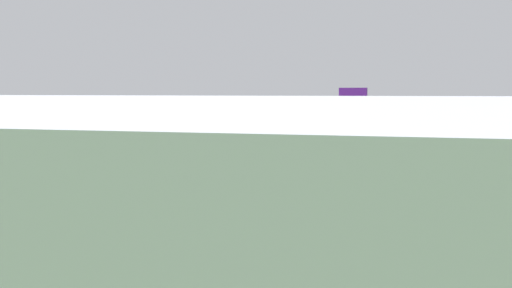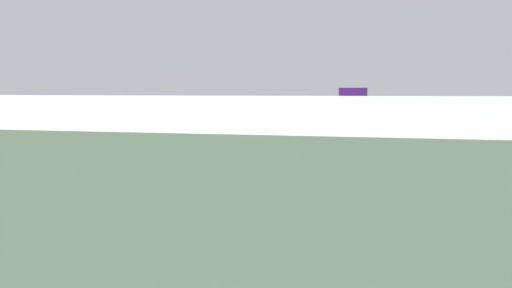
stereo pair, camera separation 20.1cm
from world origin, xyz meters
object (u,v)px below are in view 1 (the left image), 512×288
Objects in this scene: service_truck_fuel at (417,164)px; no_stopping_sign at (474,148)px; service_truck_baggage at (415,190)px; airliner_parked_mid at (207,200)px; traffic_cone_orange at (455,155)px; airliner_main at (258,145)px.

no_stopping_sign is at bearing -98.90° from service_truck_fuel.
service_truck_fuel is (5.56, -38.16, 0.00)m from service_truck_baggage.
traffic_cone_orange is at bearing -97.69° from airliner_parked_mid.
service_truck_baggage reaches higher than traffic_cone_orange.
no_stopping_sign is (-1.23, -81.55, 0.16)m from service_truck_baggage.
service_truck_fuel is 10.73× the size of traffic_cone_orange.
traffic_cone_orange is at bearing -131.71° from airliner_main.
service_truck_baggage is at bearing 98.29° from service_truck_fuel.
airliner_main is 98.02× the size of traffic_cone_orange.
service_truck_baggage is 81.56m from no_stopping_sign.
airliner_main is at bearing 0.73° from service_truck_fuel.
airliner_parked_mid reaches higher than service_truck_fuel.
service_truck_baggage is 38.57m from service_truck_fuel.
airliner_parked_mid is at bearing 80.74° from no_stopping_sign.
no_stopping_sign is at bearing -90.87° from service_truck_baggage.
airliner_main reaches higher than service_truck_baggage.
traffic_cone_orange is at bearing -94.40° from service_truck_fuel.
airliner_main is at bearing 48.29° from traffic_cone_orange.
service_truck_baggage is at bearing 89.13° from no_stopping_sign.
traffic_cone_orange is (-14.78, -109.44, -3.15)m from airliner_parked_mid.
no_stopping_sign is 6.19m from traffic_cone_orange.
airliner_main is 52.52m from traffic_cone_orange.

